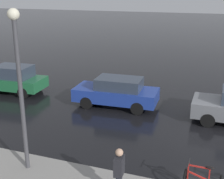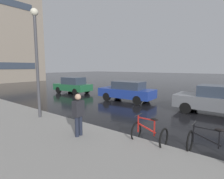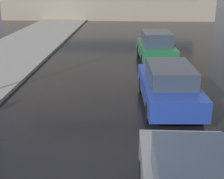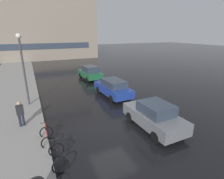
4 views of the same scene
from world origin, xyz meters
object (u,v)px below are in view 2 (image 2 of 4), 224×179
object	(u,v)px
pedestrian	(78,114)
streetlamp	(36,52)
bicycle_nearest	(210,145)
bicycle_second	(149,134)
car_grey	(214,100)
car_green	(73,85)
car_blue	(127,91)

from	to	relation	value
pedestrian	streetlamp	world-z (taller)	streetlamp
bicycle_nearest	pedestrian	world-z (taller)	pedestrian
bicycle_second	car_grey	size ratio (longest dim) A/B	0.27
streetlamp	bicycle_second	bearing A→B (deg)	-82.35
pedestrian	car_green	bearing A→B (deg)	51.37
car_grey	car_blue	size ratio (longest dim) A/B	0.93
car_grey	pedestrian	size ratio (longest dim) A/B	2.39
car_grey	car_blue	xyz separation A→B (m)	(0.19, 5.92, -0.01)
bicycle_nearest	bicycle_second	world-z (taller)	bicycle_second
car_blue	bicycle_second	bearing A→B (deg)	-141.44
bicycle_nearest	car_blue	distance (m)	8.77
bicycle_nearest	car_blue	xyz separation A→B (m)	(5.76, 6.60, 0.40)
bicycle_second	car_blue	distance (m)	7.71
car_blue	pedestrian	bearing A→B (deg)	-160.27
bicycle_second	streetlamp	size ratio (longest dim) A/B	0.20
car_grey	streetlamp	distance (m)	9.76
bicycle_second	car_grey	distance (m)	5.95
car_grey	streetlamp	bearing A→B (deg)	134.39
car_grey	bicycle_second	bearing A→B (deg)	169.15
car_blue	pedestrian	distance (m)	7.65
bicycle_second	car_green	world-z (taller)	car_green
car_grey	bicycle_nearest	bearing A→B (deg)	-173.04
bicycle_nearest	pedestrian	xyz separation A→B (m)	(-1.45, 4.01, 0.56)
bicycle_second	streetlamp	xyz separation A→B (m)	(-0.75, 5.61, 2.97)
car_green	pedestrian	bearing A→B (deg)	-128.63
bicycle_nearest	pedestrian	size ratio (longest dim) A/B	0.70
bicycle_second	car_grey	bearing A→B (deg)	-10.85
bicycle_nearest	bicycle_second	bearing A→B (deg)	98.37
bicycle_second	car_blue	xyz separation A→B (m)	(6.02, 4.80, 0.40)
car_green	streetlamp	world-z (taller)	streetlamp
car_blue	streetlamp	bearing A→B (deg)	173.18
car_green	streetlamp	distance (m)	9.27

